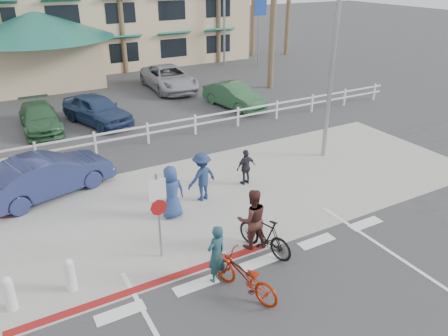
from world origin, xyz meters
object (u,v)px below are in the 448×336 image
bike_black (265,235)px  car_white_sedan (48,175)px  sign_post (159,212)px  bike_red (245,277)px

bike_black → car_white_sedan: (-4.73, 6.64, 0.18)m
sign_post → bike_red: sign_post is taller
bike_red → car_white_sedan: 8.54m
bike_black → sign_post: bearing=-40.8°
car_white_sedan → sign_post: bearing=-175.8°
car_white_sedan → bike_black: bearing=-161.4°
bike_red → bike_black: 1.87m
sign_post → bike_black: 3.05m
sign_post → bike_red: 2.90m
sign_post → car_white_sedan: (-2.08, 5.41, -0.70)m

